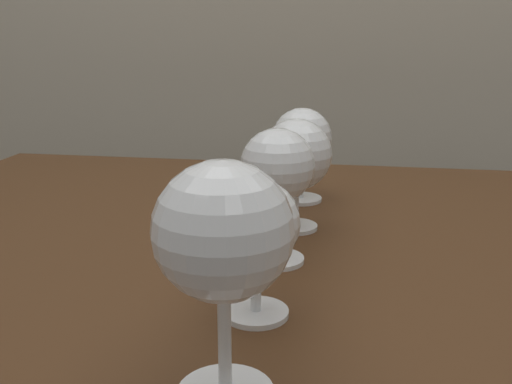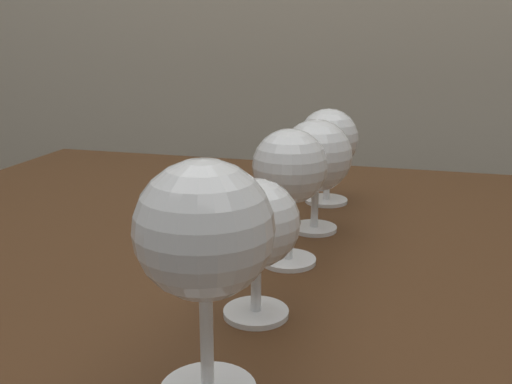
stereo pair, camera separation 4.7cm
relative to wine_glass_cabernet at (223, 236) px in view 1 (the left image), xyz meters
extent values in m
cube|color=#472B16|center=(-0.02, 0.30, -0.13)|extent=(1.11, 0.84, 0.03)
cylinder|color=#472B16|center=(-0.52, 0.66, -0.51)|extent=(0.06, 0.06, 0.72)
cylinder|color=white|center=(0.00, 0.00, -0.07)|extent=(0.01, 0.01, 0.08)
sphere|color=white|center=(0.00, 0.00, 0.00)|extent=(0.09, 0.09, 0.09)
ellipsoid|color=#470A16|center=(0.00, 0.00, 0.00)|extent=(0.08, 0.08, 0.04)
cylinder|color=white|center=(0.00, 0.12, -0.11)|extent=(0.06, 0.06, 0.00)
cylinder|color=white|center=(0.00, 0.12, -0.08)|extent=(0.01, 0.01, 0.06)
sphere|color=white|center=(0.00, 0.12, -0.03)|extent=(0.07, 0.07, 0.07)
ellipsoid|color=beige|center=(0.00, 0.12, -0.03)|extent=(0.07, 0.07, 0.03)
cylinder|color=white|center=(0.00, 0.24, -0.11)|extent=(0.06, 0.06, 0.00)
cylinder|color=white|center=(0.00, 0.24, -0.07)|extent=(0.01, 0.01, 0.08)
sphere|color=white|center=(0.00, 0.24, -0.01)|extent=(0.08, 0.08, 0.08)
ellipsoid|color=gold|center=(0.00, 0.24, -0.01)|extent=(0.07, 0.07, 0.03)
cylinder|color=white|center=(0.01, 0.35, -0.11)|extent=(0.06, 0.06, 0.00)
cylinder|color=white|center=(0.01, 0.35, -0.08)|extent=(0.01, 0.01, 0.06)
sphere|color=white|center=(0.01, 0.35, -0.02)|extent=(0.09, 0.09, 0.09)
ellipsoid|color=maroon|center=(0.01, 0.35, -0.02)|extent=(0.08, 0.08, 0.03)
cylinder|color=white|center=(0.01, 0.48, -0.11)|extent=(0.06, 0.06, 0.00)
cylinder|color=white|center=(0.01, 0.48, -0.08)|extent=(0.01, 0.01, 0.06)
sphere|color=white|center=(0.01, 0.48, -0.02)|extent=(0.08, 0.08, 0.08)
ellipsoid|color=#EACC66|center=(0.01, 0.48, -0.02)|extent=(0.07, 0.07, 0.04)
camera|label=1|loc=(0.07, -0.33, 0.12)|focal=40.82mm
camera|label=2|loc=(0.12, -0.32, 0.12)|focal=40.82mm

